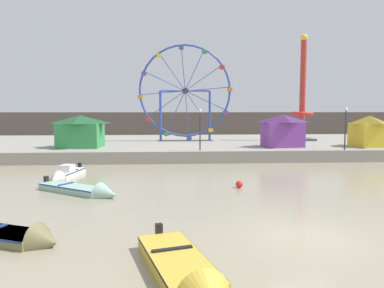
{
  "coord_description": "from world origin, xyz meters",
  "views": [
    {
      "loc": [
        -5.19,
        -13.02,
        4.73
      ],
      "look_at": [
        -3.57,
        12.3,
        2.39
      ],
      "focal_mm": 34.19,
      "sensor_mm": 36.0,
      "label": 1
    }
  ],
  "objects_px": {
    "promenade_lamp_near": "(200,123)",
    "promenade_lamp_far": "(346,122)",
    "motorboat_seafoam": "(86,190)",
    "carnival_booth_green_kiosk": "(80,131)",
    "motorboat_mustard_yellow": "(189,279)",
    "motorboat_white_red_stripe": "(66,174)",
    "motorboat_olive_wood": "(21,238)",
    "mooring_buoy_orange": "(239,184)",
    "ferris_wheel_blue_frame": "(185,93)",
    "drop_tower_red_tower": "(302,102)",
    "carnival_booth_purple_stall": "(283,130)",
    "carnival_booth_yellow_awning": "(369,131)"
  },
  "relations": [
    {
      "from": "motorboat_white_red_stripe",
      "to": "carnival_booth_yellow_awning",
      "type": "height_order",
      "value": "carnival_booth_yellow_awning"
    },
    {
      "from": "promenade_lamp_far",
      "to": "motorboat_mustard_yellow",
      "type": "bearing_deg",
      "value": -124.1
    },
    {
      "from": "motorboat_white_red_stripe",
      "to": "mooring_buoy_orange",
      "type": "relative_size",
      "value": 10.16
    },
    {
      "from": "motorboat_olive_wood",
      "to": "mooring_buoy_orange",
      "type": "xyz_separation_m",
      "value": [
        9.61,
        8.79,
        0.03
      ]
    },
    {
      "from": "ferris_wheel_blue_frame",
      "to": "carnival_booth_purple_stall",
      "type": "xyz_separation_m",
      "value": [
        9.36,
        -7.83,
        -4.02
      ]
    },
    {
      "from": "motorboat_seafoam",
      "to": "promenade_lamp_near",
      "type": "relative_size",
      "value": 1.42
    },
    {
      "from": "carnival_booth_green_kiosk",
      "to": "mooring_buoy_orange",
      "type": "bearing_deg",
      "value": -45.15
    },
    {
      "from": "motorboat_white_red_stripe",
      "to": "carnival_booth_purple_stall",
      "type": "distance_m",
      "value": 21.2
    },
    {
      "from": "ferris_wheel_blue_frame",
      "to": "carnival_booth_purple_stall",
      "type": "relative_size",
      "value": 2.63
    },
    {
      "from": "motorboat_white_red_stripe",
      "to": "motorboat_mustard_yellow",
      "type": "relative_size",
      "value": 0.81
    },
    {
      "from": "carnival_booth_purple_stall",
      "to": "promenade_lamp_far",
      "type": "relative_size",
      "value": 1.11
    },
    {
      "from": "motorboat_olive_wood",
      "to": "motorboat_mustard_yellow",
      "type": "relative_size",
      "value": 0.76
    },
    {
      "from": "motorboat_white_red_stripe",
      "to": "motorboat_olive_wood",
      "type": "bearing_deg",
      "value": 18.46
    },
    {
      "from": "promenade_lamp_far",
      "to": "motorboat_seafoam",
      "type": "bearing_deg",
      "value": -150.49
    },
    {
      "from": "drop_tower_red_tower",
      "to": "carnival_booth_yellow_awning",
      "type": "height_order",
      "value": "drop_tower_red_tower"
    },
    {
      "from": "motorboat_white_red_stripe",
      "to": "promenade_lamp_far",
      "type": "distance_m",
      "value": 24.59
    },
    {
      "from": "motorboat_olive_wood",
      "to": "promenade_lamp_near",
      "type": "xyz_separation_m",
      "value": [
        8.15,
        19.97,
        3.37
      ]
    },
    {
      "from": "motorboat_olive_wood",
      "to": "drop_tower_red_tower",
      "type": "height_order",
      "value": "drop_tower_red_tower"
    },
    {
      "from": "motorboat_seafoam",
      "to": "carnival_booth_yellow_awning",
      "type": "distance_m",
      "value": 28.95
    },
    {
      "from": "motorboat_seafoam",
      "to": "motorboat_white_red_stripe",
      "type": "relative_size",
      "value": 1.19
    },
    {
      "from": "motorboat_seafoam",
      "to": "drop_tower_red_tower",
      "type": "xyz_separation_m",
      "value": [
        20.87,
        22.84,
        5.58
      ]
    },
    {
      "from": "carnival_booth_yellow_awning",
      "to": "promenade_lamp_far",
      "type": "distance_m",
      "value": 4.97
    },
    {
      "from": "promenade_lamp_near",
      "to": "motorboat_olive_wood",
      "type": "bearing_deg",
      "value": -112.2
    },
    {
      "from": "carnival_booth_green_kiosk",
      "to": "carnival_booth_purple_stall",
      "type": "xyz_separation_m",
      "value": [
        20.01,
        -0.81,
        0.05
      ]
    },
    {
      "from": "ferris_wheel_blue_frame",
      "to": "drop_tower_red_tower",
      "type": "distance_m",
      "value": 14.23
    },
    {
      "from": "motorboat_seafoam",
      "to": "carnival_booth_green_kiosk",
      "type": "bearing_deg",
      "value": 138.6
    },
    {
      "from": "motorboat_mustard_yellow",
      "to": "ferris_wheel_blue_frame",
      "type": "distance_m",
      "value": 34.82
    },
    {
      "from": "motorboat_white_red_stripe",
      "to": "promenade_lamp_near",
      "type": "bearing_deg",
      "value": 135.29
    },
    {
      "from": "carnival_booth_green_kiosk",
      "to": "motorboat_mustard_yellow",
      "type": "bearing_deg",
      "value": -67.88
    },
    {
      "from": "drop_tower_red_tower",
      "to": "promenade_lamp_far",
      "type": "distance_m",
      "value": 11.22
    },
    {
      "from": "motorboat_mustard_yellow",
      "to": "drop_tower_red_tower",
      "type": "distance_m",
      "value": 37.95
    },
    {
      "from": "motorboat_seafoam",
      "to": "promenade_lamp_far",
      "type": "xyz_separation_m",
      "value": [
        20.88,
        11.82,
        3.43
      ]
    },
    {
      "from": "promenade_lamp_near",
      "to": "promenade_lamp_far",
      "type": "height_order",
      "value": "promenade_lamp_far"
    },
    {
      "from": "carnival_booth_green_kiosk",
      "to": "promenade_lamp_far",
      "type": "height_order",
      "value": "promenade_lamp_far"
    },
    {
      "from": "ferris_wheel_blue_frame",
      "to": "promenade_lamp_far",
      "type": "height_order",
      "value": "ferris_wheel_blue_frame"
    },
    {
      "from": "motorboat_white_red_stripe",
      "to": "motorboat_mustard_yellow",
      "type": "height_order",
      "value": "motorboat_mustard_yellow"
    },
    {
      "from": "carnival_booth_green_kiosk",
      "to": "ferris_wheel_blue_frame",
      "type": "bearing_deg",
      "value": 36.82
    },
    {
      "from": "motorboat_mustard_yellow",
      "to": "motorboat_seafoam",
      "type": "bearing_deg",
      "value": -170.82
    },
    {
      "from": "carnival_booth_purple_stall",
      "to": "promenade_lamp_near",
      "type": "bearing_deg",
      "value": -167.77
    },
    {
      "from": "motorboat_mustard_yellow",
      "to": "promenade_lamp_near",
      "type": "relative_size",
      "value": 1.48
    },
    {
      "from": "motorboat_mustard_yellow",
      "to": "mooring_buoy_orange",
      "type": "distance_m",
      "value": 13.01
    },
    {
      "from": "motorboat_mustard_yellow",
      "to": "mooring_buoy_orange",
      "type": "relative_size",
      "value": 12.62
    },
    {
      "from": "carnival_booth_yellow_awning",
      "to": "promenade_lamp_near",
      "type": "distance_m",
      "value": 17.42
    },
    {
      "from": "motorboat_olive_wood",
      "to": "carnival_booth_yellow_awning",
      "type": "distance_m",
      "value": 33.94
    },
    {
      "from": "motorboat_white_red_stripe",
      "to": "carnival_booth_yellow_awning",
      "type": "distance_m",
      "value": 29.07
    },
    {
      "from": "motorboat_olive_wood",
      "to": "carnival_booth_green_kiosk",
      "type": "distance_m",
      "value": 23.85
    },
    {
      "from": "carnival_booth_green_kiosk",
      "to": "mooring_buoy_orange",
      "type": "height_order",
      "value": "carnival_booth_green_kiosk"
    },
    {
      "from": "motorboat_white_red_stripe",
      "to": "promenade_lamp_far",
      "type": "relative_size",
      "value": 1.15
    },
    {
      "from": "motorboat_white_red_stripe",
      "to": "promenade_lamp_far",
      "type": "bearing_deg",
      "value": 115.71
    },
    {
      "from": "carnival_booth_yellow_awning",
      "to": "mooring_buoy_orange",
      "type": "height_order",
      "value": "carnival_booth_yellow_awning"
    }
  ]
}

